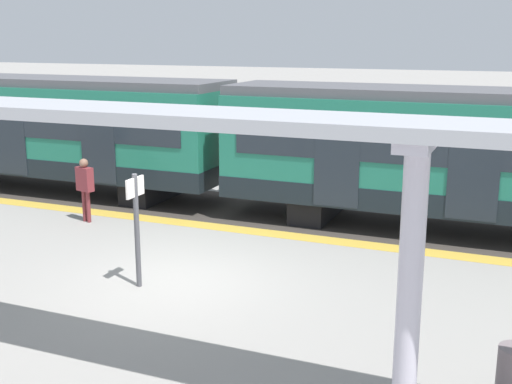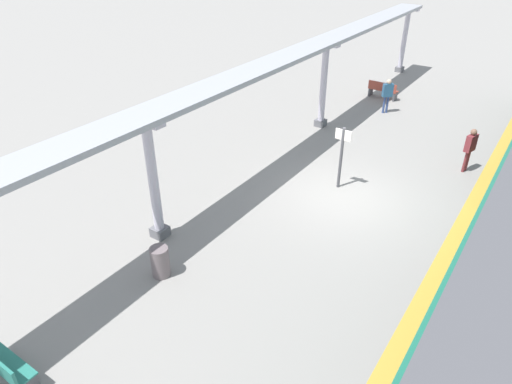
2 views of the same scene
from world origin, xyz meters
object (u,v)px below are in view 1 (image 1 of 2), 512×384
Objects in this scene: platform_info_sign at (136,219)px; passenger_waiting_near_edge at (85,183)px; train_far_carriage at (478,160)px; canopy_pillar_third at (409,295)px; train_near_carriage at (40,130)px.

passenger_waiting_near_edge is at bearing -131.97° from platform_info_sign.
train_far_carriage is 9.74m from passenger_waiting_near_edge.
canopy_pillar_third reaches higher than platform_info_sign.
passenger_waiting_near_edge is at bearing -73.75° from train_far_carriage.
platform_info_sign is (-3.04, -5.55, -0.52)m from canopy_pillar_third.
platform_info_sign is 4.97m from passenger_waiting_near_edge.
passenger_waiting_near_edge is at bearing -124.52° from canopy_pillar_third.
train_near_carriage is 7.48× the size of passenger_waiting_near_edge.
train_near_carriage is 12.99m from train_far_carriage.
train_near_carriage is 5.64× the size of platform_info_sign.
platform_info_sign is at bearing 48.03° from passenger_waiting_near_edge.
platform_info_sign reaches higher than passenger_waiting_near_edge.
canopy_pillar_third is 6.35m from platform_info_sign.
canopy_pillar_third is at bearing 61.32° from platform_info_sign.
train_near_carriage reaches higher than platform_info_sign.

